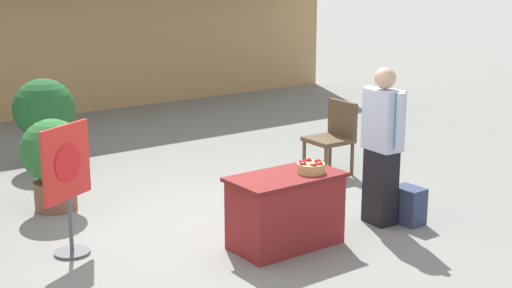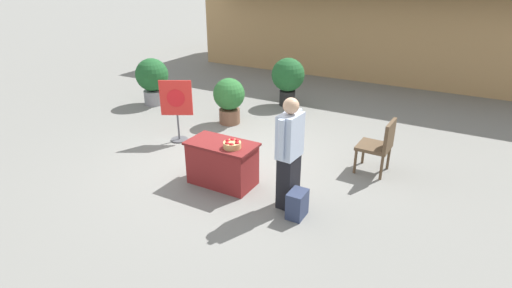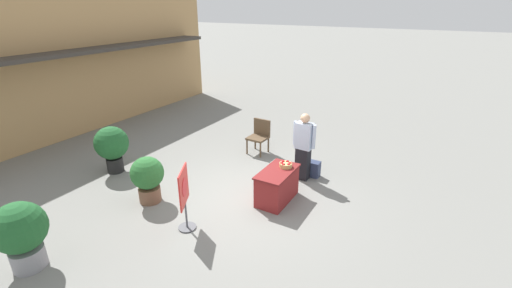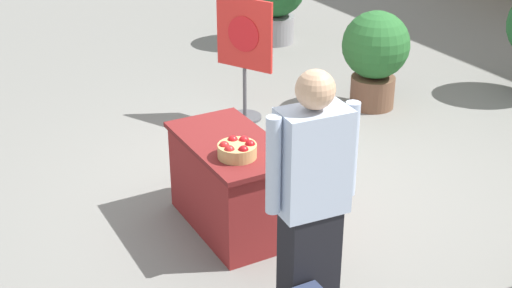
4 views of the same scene
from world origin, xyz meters
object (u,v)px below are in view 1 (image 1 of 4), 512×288
object	(u,v)px
potted_plant_far_left	(44,113)
person_visitor	(382,145)
poster_board	(68,183)
display_table	(286,210)
backpack	(409,205)
apple_basket	(311,167)
patio_chair	(334,133)
potted_plant_near_right	(53,158)

from	to	relation	value
potted_plant_far_left	person_visitor	bearing A→B (deg)	-64.69
poster_board	display_table	bearing A→B (deg)	30.92
person_visitor	display_table	bearing A→B (deg)	0.00
backpack	apple_basket	bearing A→B (deg)	170.14
patio_chair	potted_plant_near_right	world-z (taller)	potted_plant_near_right
person_visitor	backpack	distance (m)	0.77
display_table	poster_board	xyz separation A→B (m)	(-1.86, 1.10, 0.37)
person_visitor	patio_chair	bearing A→B (deg)	-113.47
apple_basket	potted_plant_near_right	xyz separation A→B (m)	(-1.74, 2.59, -0.19)
person_visitor	potted_plant_near_right	distance (m)	3.80
patio_chair	potted_plant_near_right	size ratio (longest dim) A/B	0.92
backpack	potted_plant_far_left	distance (m)	5.33
poster_board	potted_plant_far_left	bearing A→B (deg)	134.80
backpack	poster_board	world-z (taller)	poster_board
patio_chair	apple_basket	bearing A→B (deg)	44.21
person_visitor	potted_plant_far_left	bearing A→B (deg)	-60.44
backpack	patio_chair	bearing A→B (deg)	70.88
potted_plant_far_left	display_table	bearing A→B (deg)	-78.96
apple_basket	person_visitor	bearing A→B (deg)	-0.85
backpack	potted_plant_near_right	size ratio (longest dim) A/B	0.38
backpack	poster_board	size ratio (longest dim) A/B	0.32
display_table	potted_plant_far_left	distance (m)	4.53
potted_plant_near_right	patio_chair	bearing A→B (deg)	-12.37
display_table	potted_plant_far_left	bearing A→B (deg)	101.04
patio_chair	display_table	bearing A→B (deg)	39.41
patio_chair	potted_plant_far_left	distance (m)	4.13
potted_plant_near_right	apple_basket	bearing A→B (deg)	-56.14
apple_basket	potted_plant_near_right	bearing A→B (deg)	123.86
poster_board	apple_basket	bearing A→B (deg)	32.41
apple_basket	person_visitor	distance (m)	1.02
backpack	patio_chair	world-z (taller)	patio_chair
potted_plant_near_right	potted_plant_far_left	bearing A→B (deg)	72.25
display_table	poster_board	bearing A→B (deg)	149.48
display_table	potted_plant_far_left	world-z (taller)	potted_plant_far_left
display_table	person_visitor	distance (m)	1.38
poster_board	potted_plant_far_left	distance (m)	3.48
poster_board	potted_plant_near_right	distance (m)	1.47
person_visitor	patio_chair	world-z (taller)	person_visitor
apple_basket	patio_chair	distance (m)	2.66
display_table	patio_chair	world-z (taller)	patio_chair
poster_board	patio_chair	distance (m)	4.13
display_table	apple_basket	world-z (taller)	apple_basket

